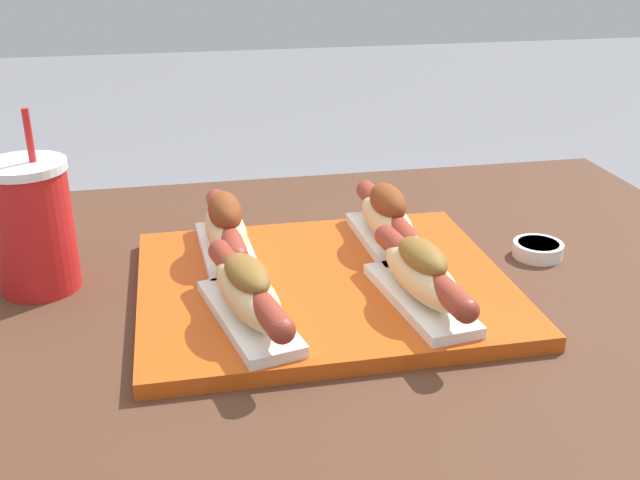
% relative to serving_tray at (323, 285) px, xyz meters
% --- Properties ---
extents(serving_tray, '(0.42, 0.36, 0.02)m').
position_rel_serving_tray_xyz_m(serving_tray, '(0.00, 0.00, 0.00)').
color(serving_tray, '#CC4C14').
rests_on(serving_tray, patio_table).
extents(hot_dog_0, '(0.10, 0.21, 0.07)m').
position_rel_serving_tray_xyz_m(hot_dog_0, '(-0.10, -0.08, 0.04)').
color(hot_dog_0, white).
rests_on(hot_dog_0, serving_tray).
extents(hot_dog_1, '(0.08, 0.22, 0.07)m').
position_rel_serving_tray_xyz_m(hot_dog_1, '(0.09, -0.08, 0.04)').
color(hot_dog_1, white).
rests_on(hot_dog_1, serving_tray).
extents(hot_dog_2, '(0.07, 0.22, 0.08)m').
position_rel_serving_tray_xyz_m(hot_dog_2, '(-0.10, 0.08, 0.04)').
color(hot_dog_2, white).
rests_on(hot_dog_2, serving_tray).
extents(hot_dog_3, '(0.07, 0.22, 0.08)m').
position_rel_serving_tray_xyz_m(hot_dog_3, '(0.10, 0.08, 0.04)').
color(hot_dog_3, white).
rests_on(hot_dog_3, serving_tray).
extents(sauce_bowl, '(0.06, 0.06, 0.02)m').
position_rel_serving_tray_xyz_m(sauce_bowl, '(0.29, 0.04, 0.00)').
color(sauce_bowl, white).
rests_on(sauce_bowl, patio_table).
extents(drink_cup, '(0.09, 0.09, 0.21)m').
position_rel_serving_tray_xyz_m(drink_cup, '(-0.33, 0.08, 0.07)').
color(drink_cup, red).
rests_on(drink_cup, patio_table).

